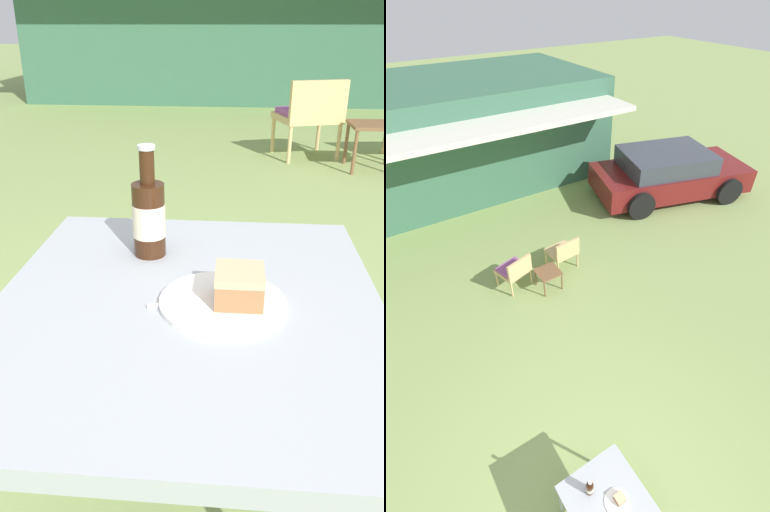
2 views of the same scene
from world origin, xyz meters
The scene contains 9 objects.
cabin_building centered at (1.04, 9.35, 1.38)m, with size 8.71×5.55×2.74m.
parked_car centered at (5.90, 5.25, 0.63)m, with size 4.45×2.89×1.26m.
wicker_chair_cushioned centered at (0.77, 4.08, 0.43)m, with size 0.67×0.64×0.74m.
wicker_chair_plain centered at (1.86, 4.06, 0.43)m, with size 0.59×0.55×0.74m.
garden_side_table centered at (1.30, 3.70, 0.36)m, with size 0.43×0.42×0.41m.
patio_table centered at (0.00, 0.00, 0.64)m, with size 0.78×0.88×0.71m.
cake_on_plate centered at (0.09, -0.01, 0.74)m, with size 0.25×0.25×0.08m.
cola_bottle_near centered at (-0.11, 0.21, 0.81)m, with size 0.08×0.08×0.26m.
fork centered at (0.01, -0.01, 0.72)m, with size 0.18×0.07×0.01m.
Camera 2 is at (-0.84, -0.72, 4.78)m, focal length 24.00 mm.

